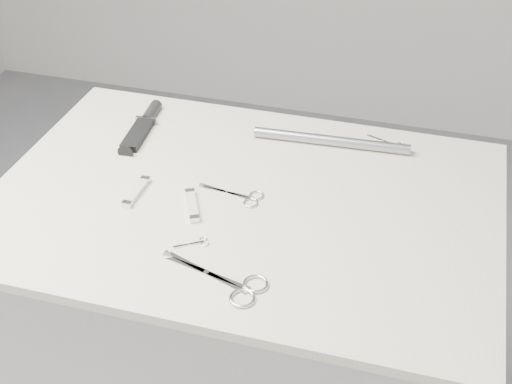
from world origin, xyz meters
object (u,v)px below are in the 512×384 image
(embroidery_scissors_b, at_px, (391,144))
(tiny_scissors, at_px, (196,243))
(pocket_knife_a, at_px, (136,191))
(pocket_knife_b, at_px, (192,205))
(plinth, at_px, (245,359))
(large_shears, at_px, (234,284))
(sheathed_knife, at_px, (144,125))
(embroidery_scissors_a, at_px, (242,196))
(metal_rail, at_px, (331,141))

(embroidery_scissors_b, bearing_deg, tiny_scissors, -102.55)
(pocket_knife_a, relative_size, pocket_knife_b, 1.01)
(plinth, distance_m, tiny_scissors, 0.50)
(embroidery_scissors_b, bearing_deg, pocket_knife_a, -123.35)
(large_shears, height_order, sheathed_knife, sheathed_knife)
(plinth, bearing_deg, tiny_scissors, -104.68)
(tiny_scissors, xyz_separation_m, pocket_knife_a, (-0.17, 0.11, 0.00))
(embroidery_scissors_b, distance_m, pocket_knife_a, 0.57)
(plinth, bearing_deg, pocket_knife_b, -146.18)
(embroidery_scissors_a, height_order, pocket_knife_a, pocket_knife_a)
(pocket_knife_b, bearing_deg, plinth, -82.23)
(large_shears, relative_size, pocket_knife_b, 2.01)
(large_shears, bearing_deg, metal_rail, 98.32)
(embroidery_scissors_a, height_order, sheathed_knife, sheathed_knife)
(large_shears, xyz_separation_m, metal_rail, (0.07, 0.49, 0.01))
(tiny_scissors, bearing_deg, pocket_knife_a, 113.28)
(embroidery_scissors_b, height_order, pocket_knife_b, pocket_knife_b)
(plinth, height_order, embroidery_scissors_b, embroidery_scissors_b)
(embroidery_scissors_a, bearing_deg, large_shears, -68.23)
(tiny_scissors, distance_m, sheathed_knife, 0.44)
(plinth, relative_size, pocket_knife_a, 9.01)
(tiny_scissors, bearing_deg, plinth, 42.83)
(large_shears, xyz_separation_m, tiny_scissors, (-0.10, 0.09, -0.00))
(embroidery_scissors_b, relative_size, pocket_knife_b, 0.88)
(sheathed_knife, xyz_separation_m, metal_rail, (0.43, 0.04, 0.00))
(embroidery_scissors_b, distance_m, sheathed_knife, 0.56)
(embroidery_scissors_b, xyz_separation_m, pocket_knife_b, (-0.34, -0.34, 0.01))
(plinth, xyz_separation_m, embroidery_scissors_b, (0.25, 0.28, 0.47))
(pocket_knife_a, height_order, metal_rail, metal_rail)
(embroidery_scissors_b, bearing_deg, metal_rail, -140.90)
(plinth, distance_m, pocket_knife_a, 0.52)
(plinth, relative_size, pocket_knife_b, 9.10)
(tiny_scissors, bearing_deg, sheathed_knife, 93.06)
(embroidery_scissors_b, height_order, tiny_scissors, same)
(pocket_knife_b, xyz_separation_m, metal_rail, (0.21, 0.30, 0.01))
(pocket_knife_b, relative_size, metal_rail, 0.29)
(embroidery_scissors_b, distance_m, metal_rail, 0.13)
(embroidery_scissors_b, bearing_deg, pocket_knife_b, -113.70)
(large_shears, height_order, tiny_scissors, large_shears)
(plinth, xyz_separation_m, sheathed_knife, (-0.30, 0.20, 0.48))
(tiny_scissors, xyz_separation_m, pocket_knife_b, (-0.04, 0.10, 0.01))
(plinth, distance_m, embroidery_scissors_b, 0.61)
(embroidery_scissors_b, height_order, sheathed_knife, sheathed_knife)
(embroidery_scissors_a, xyz_separation_m, pocket_knife_a, (-0.21, -0.05, 0.00))
(plinth, xyz_separation_m, embroidery_scissors_a, (-0.00, 0.00, 0.47))
(embroidery_scissors_b, distance_m, tiny_scissors, 0.53)
(tiny_scissors, bearing_deg, metal_rail, 34.66)
(large_shears, relative_size, embroidery_scissors_a, 1.48)
(embroidery_scissors_a, relative_size, metal_rail, 0.39)
(plinth, height_order, tiny_scissors, tiny_scissors)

